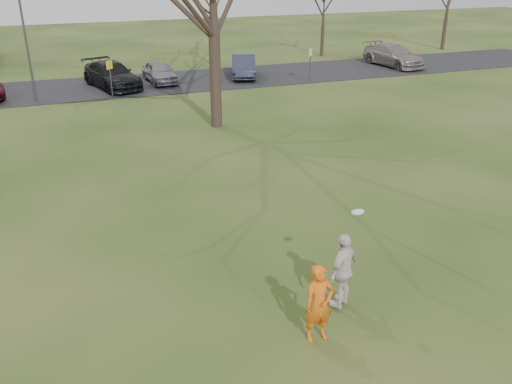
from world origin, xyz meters
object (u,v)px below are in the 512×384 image
car_4 (159,72)px  lamp_post (24,26)px  car_5 (243,66)px  car_7 (393,55)px  catching_play (343,270)px  player_defender (319,304)px  car_3 (112,75)px

car_4 → lamp_post: 8.34m
car_5 → lamp_post: size_ratio=0.67×
car_7 → catching_play: 29.76m
player_defender → car_5: bearing=73.1°
player_defender → car_3: player_defender is taller
car_3 → lamp_post: lamp_post is taller
car_7 → player_defender: bearing=-134.6°
car_3 → lamp_post: 5.76m
car_5 → car_4: bearing=-165.9°
player_defender → car_3: bearing=91.6°
car_7 → car_3: bearing=171.6°
car_4 → catching_play: 24.66m
car_3 → catching_play: bearing=-101.3°
car_7 → catching_play: size_ratio=2.17×
car_3 → car_7: 19.53m
car_5 → catching_play: (-5.85, -24.43, 0.25)m
car_4 → car_7: size_ratio=0.74×
car_4 → catching_play: size_ratio=1.61×
car_7 → car_5: bearing=170.8°
car_3 → car_4: (2.91, 0.46, -0.10)m
car_4 → car_5: car_5 is taller
car_3 → catching_play: 24.32m
car_3 → car_5: bearing=-15.5°
player_defender → car_4: player_defender is taller
car_3 → lamp_post: bearing=-170.7°
catching_play → player_defender: bearing=-140.3°
car_7 → catching_play: catching_play is taller
catching_play → lamp_post: bearing=107.1°
car_3 → car_4: bearing=-8.1°
player_defender → catching_play: catching_play is taller
player_defender → car_7: (18.03, 25.20, -0.09)m
player_defender → lamp_post: 23.79m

